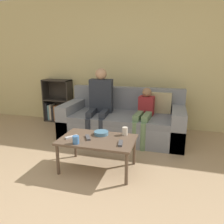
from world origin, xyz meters
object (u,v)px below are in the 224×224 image
object	(u,v)px
cup_far	(76,140)
tv_remote_2	(72,137)
couch	(123,121)
bookshelf	(57,104)
cup_near	(125,131)
person_child	(144,112)
tv_remote_0	(88,137)
tv_remote_1	(121,143)
snack_bowl	(101,133)
person_adult	(100,98)
coffee_table	(97,142)

from	to	relation	value
cup_far	tv_remote_2	xyz separation A→B (m)	(-0.13, 0.16, -0.04)
couch	tv_remote_2	xyz separation A→B (m)	(-0.38, -1.30, 0.15)
bookshelf	cup_near	xyz separation A→B (m)	(1.91, -1.61, 0.10)
person_child	tv_remote_0	bearing A→B (deg)	-112.19
tv_remote_1	tv_remote_2	size ratio (longest dim) A/B	1.08
snack_bowl	person_adult	bearing A→B (deg)	109.01
bookshelf	person_child	distance (m)	2.18
snack_bowl	couch	bearing A→B (deg)	87.10
cup_near	tv_remote_0	size ratio (longest dim) A/B	0.62
tv_remote_2	snack_bowl	distance (m)	0.39
person_adult	person_child	distance (m)	0.82
bookshelf	person_adult	distance (m)	1.46
cup_near	snack_bowl	distance (m)	0.32
couch	tv_remote_2	bearing A→B (deg)	-106.40
tv_remote_0	tv_remote_1	distance (m)	0.45
coffee_table	snack_bowl	xyz separation A→B (m)	(0.00, 0.15, 0.07)
person_adult	tv_remote_1	world-z (taller)	person_adult
snack_bowl	cup_far	bearing A→B (deg)	-117.90
cup_far	person_child	bearing A→B (deg)	63.93
coffee_table	tv_remote_2	bearing A→B (deg)	-169.60
bookshelf	cup_near	bearing A→B (deg)	-40.21
cup_near	snack_bowl	size ratio (longest dim) A/B	0.56
bookshelf	tv_remote_2	world-z (taller)	bookshelf
couch	person_child	size ratio (longest dim) A/B	2.33
tv_remote_0	snack_bowl	distance (m)	0.21
snack_bowl	tv_remote_2	bearing A→B (deg)	-147.55
bookshelf	cup_near	distance (m)	2.50
bookshelf	person_child	xyz separation A→B (m)	(2.04, -0.75, 0.15)
tv_remote_1	snack_bowl	distance (m)	0.40
couch	tv_remote_0	bearing A→B (deg)	-97.96
cup_near	tv_remote_1	bearing A→B (deg)	-87.23
bookshelf	tv_remote_2	distance (m)	2.28
cup_near	snack_bowl	xyz separation A→B (m)	(-0.31, -0.07, -0.03)
cup_far	tv_remote_1	world-z (taller)	cup_far
person_child	cup_far	distance (m)	1.46
tv_remote_0	person_child	bearing A→B (deg)	32.98
cup_near	snack_bowl	bearing A→B (deg)	-166.47
tv_remote_1	person_child	bearing A→B (deg)	74.92
bookshelf	snack_bowl	xyz separation A→B (m)	(1.60, -1.68, 0.07)
coffee_table	couch	bearing A→B (deg)	87.38
person_child	bookshelf	bearing A→B (deg)	164.77
person_child	cup_far	bearing A→B (deg)	-111.26
person_child	tv_remote_0	world-z (taller)	person_child
couch	tv_remote_2	distance (m)	1.37
cup_far	tv_remote_0	xyz separation A→B (m)	(0.07, 0.20, -0.04)
cup_near	tv_remote_2	world-z (taller)	cup_near
person_adult	tv_remote_0	size ratio (longest dim) A/B	7.16
bookshelf	coffee_table	size ratio (longest dim) A/B	0.98
tv_remote_1	tv_remote_2	xyz separation A→B (m)	(-0.65, 0.03, 0.00)
couch	tv_remote_1	xyz separation A→B (m)	(0.27, -1.34, 0.15)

